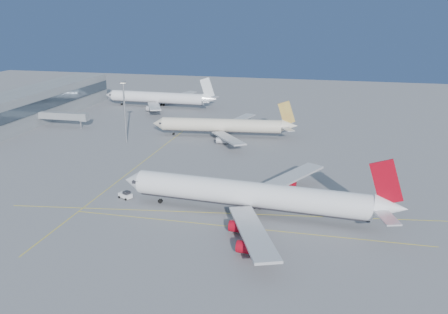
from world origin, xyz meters
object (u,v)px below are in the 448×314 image
(airliner_etihad, at_px, (224,125))
(pushback_tug, at_px, (126,195))
(light_mast, at_px, (124,107))
(airliner_virgin, at_px, (255,195))
(airliner_third, at_px, (160,98))

(airliner_etihad, distance_m, pushback_tug, 75.28)
(pushback_tug, height_order, light_mast, light_mast)
(airliner_virgin, relative_size, pushback_tug, 16.87)
(pushback_tug, bearing_deg, airliner_third, 131.47)
(airliner_etihad, height_order, pushback_tug, airliner_etihad)
(light_mast, bearing_deg, airliner_virgin, -43.75)
(light_mast, bearing_deg, airliner_etihad, 25.97)
(airliner_virgin, height_order, pushback_tug, airliner_virgin)
(airliner_etihad, height_order, light_mast, light_mast)
(airliner_third, distance_m, light_mast, 72.79)
(airliner_virgin, relative_size, airliner_etihad, 1.24)
(airliner_virgin, bearing_deg, pushback_tug, 179.67)
(pushback_tug, distance_m, light_mast, 63.22)
(light_mast, bearing_deg, pushback_tug, -66.40)
(airliner_third, bearing_deg, light_mast, -78.49)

